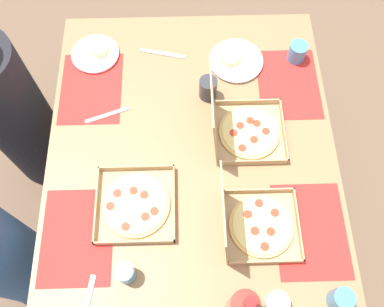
{
  "coord_description": "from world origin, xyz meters",
  "views": [
    {
      "loc": [
        -0.68,
        0.02,
        2.18
      ],
      "look_at": [
        0.0,
        0.0,
        0.72
      ],
      "focal_mm": 37.87,
      "sensor_mm": 36.0,
      "label": 1
    }
  ],
  "objects_px": {
    "condiment_bowl": "(277,303)",
    "pizza_box_edge_far": "(242,128)",
    "pizza_box_corner_right": "(136,204)",
    "diner_right_seat": "(15,115)",
    "plate_far_left": "(96,54)",
    "cup_dark": "(208,88)",
    "cup_clear_left": "(341,299)",
    "pizza_box_center": "(254,223)",
    "cup_red": "(297,52)",
    "plate_middle": "(235,61)",
    "cup_clear_right": "(126,273)",
    "soda_bottle": "(242,307)"
  },
  "relations": [
    {
      "from": "condiment_bowl",
      "to": "pizza_box_edge_far",
      "type": "bearing_deg",
      "value": 5.97
    },
    {
      "from": "pizza_box_corner_right",
      "to": "diner_right_seat",
      "type": "xyz_separation_m",
      "value": [
        0.53,
        0.62,
        -0.22
      ]
    },
    {
      "from": "diner_right_seat",
      "to": "plate_far_left",
      "type": "bearing_deg",
      "value": -67.09
    },
    {
      "from": "cup_dark",
      "to": "condiment_bowl",
      "type": "distance_m",
      "value": 0.87
    },
    {
      "from": "cup_clear_left",
      "to": "pizza_box_center",
      "type": "bearing_deg",
      "value": 45.18
    },
    {
      "from": "pizza_box_corner_right",
      "to": "pizza_box_edge_far",
      "type": "bearing_deg",
      "value": -54.85
    },
    {
      "from": "cup_red",
      "to": "cup_dark",
      "type": "relative_size",
      "value": 0.86
    },
    {
      "from": "plate_middle",
      "to": "condiment_bowl",
      "type": "bearing_deg",
      "value": -176.35
    },
    {
      "from": "pizza_box_corner_right",
      "to": "cup_dark",
      "type": "bearing_deg",
      "value": -31.03
    },
    {
      "from": "pizza_box_center",
      "to": "condiment_bowl",
      "type": "bearing_deg",
      "value": -168.16
    },
    {
      "from": "cup_clear_left",
      "to": "condiment_bowl",
      "type": "height_order",
      "value": "cup_clear_left"
    },
    {
      "from": "cup_red",
      "to": "cup_dark",
      "type": "height_order",
      "value": "cup_dark"
    },
    {
      "from": "pizza_box_center",
      "to": "cup_clear_left",
      "type": "xyz_separation_m",
      "value": [
        -0.26,
        -0.26,
        -0.0
      ]
    },
    {
      "from": "pizza_box_edge_far",
      "to": "cup_red",
      "type": "bearing_deg",
      "value": -36.22
    },
    {
      "from": "pizza_box_corner_right",
      "to": "cup_clear_left",
      "type": "xyz_separation_m",
      "value": [
        -0.36,
        -0.69,
        0.03
      ]
    },
    {
      "from": "plate_middle",
      "to": "cup_clear_left",
      "type": "relative_size",
      "value": 2.61
    },
    {
      "from": "pizza_box_center",
      "to": "pizza_box_edge_far",
      "type": "bearing_deg",
      "value": 1.8
    },
    {
      "from": "cup_clear_right",
      "to": "plate_middle",
      "type": "bearing_deg",
      "value": -26.0
    },
    {
      "from": "cup_clear_left",
      "to": "cup_clear_right",
      "type": "bearing_deg",
      "value": 81.81
    },
    {
      "from": "pizza_box_center",
      "to": "cup_dark",
      "type": "height_order",
      "value": "pizza_box_center"
    },
    {
      "from": "soda_bottle",
      "to": "diner_right_seat",
      "type": "xyz_separation_m",
      "value": [
        0.91,
        0.98,
        -0.34
      ]
    },
    {
      "from": "plate_far_left",
      "to": "cup_red",
      "type": "distance_m",
      "value": 0.89
    },
    {
      "from": "condiment_bowl",
      "to": "soda_bottle",
      "type": "bearing_deg",
      "value": 96.95
    },
    {
      "from": "pizza_box_corner_right",
      "to": "condiment_bowl",
      "type": "bearing_deg",
      "value": -126.73
    },
    {
      "from": "plate_far_left",
      "to": "cup_clear_right",
      "type": "height_order",
      "value": "cup_clear_right"
    },
    {
      "from": "pizza_box_corner_right",
      "to": "soda_bottle",
      "type": "height_order",
      "value": "soda_bottle"
    },
    {
      "from": "pizza_box_corner_right",
      "to": "diner_right_seat",
      "type": "height_order",
      "value": "diner_right_seat"
    },
    {
      "from": "plate_far_left",
      "to": "condiment_bowl",
      "type": "distance_m",
      "value": 1.27
    },
    {
      "from": "pizza_box_corner_right",
      "to": "cup_clear_right",
      "type": "height_order",
      "value": "cup_clear_right"
    },
    {
      "from": "pizza_box_corner_right",
      "to": "cup_clear_right",
      "type": "distance_m",
      "value": 0.26
    },
    {
      "from": "pizza_box_edge_far",
      "to": "plate_far_left",
      "type": "distance_m",
      "value": 0.74
    },
    {
      "from": "cup_clear_left",
      "to": "diner_right_seat",
      "type": "xyz_separation_m",
      "value": [
        0.89,
        1.31,
        -0.25
      ]
    },
    {
      "from": "condiment_bowl",
      "to": "plate_middle",
      "type": "bearing_deg",
      "value": 3.65
    },
    {
      "from": "pizza_box_edge_far",
      "to": "cup_clear_left",
      "type": "xyz_separation_m",
      "value": [
        -0.65,
        -0.28,
        -0.0
      ]
    },
    {
      "from": "cup_dark",
      "to": "cup_clear_right",
      "type": "height_order",
      "value": "cup_dark"
    },
    {
      "from": "pizza_box_corner_right",
      "to": "pizza_box_edge_far",
      "type": "height_order",
      "value": "pizza_box_edge_far"
    },
    {
      "from": "plate_middle",
      "to": "soda_bottle",
      "type": "distance_m",
      "value": 1.04
    },
    {
      "from": "cup_red",
      "to": "condiment_bowl",
      "type": "distance_m",
      "value": 1.05
    },
    {
      "from": "cup_red",
      "to": "cup_clear_right",
      "type": "relative_size",
      "value": 0.98
    },
    {
      "from": "cup_dark",
      "to": "cup_clear_right",
      "type": "relative_size",
      "value": 1.14
    },
    {
      "from": "plate_middle",
      "to": "cup_clear_left",
      "type": "height_order",
      "value": "cup_clear_left"
    },
    {
      "from": "pizza_box_center",
      "to": "pizza_box_corner_right",
      "type": "bearing_deg",
      "value": 77.76
    },
    {
      "from": "pizza_box_corner_right",
      "to": "pizza_box_center",
      "type": "xyz_separation_m",
      "value": [
        -0.09,
        -0.43,
        0.04
      ]
    },
    {
      "from": "cup_red",
      "to": "cup_clear_right",
      "type": "height_order",
      "value": "cup_clear_right"
    },
    {
      "from": "pizza_box_corner_right",
      "to": "condiment_bowl",
      "type": "height_order",
      "value": "condiment_bowl"
    },
    {
      "from": "pizza_box_center",
      "to": "cup_red",
      "type": "bearing_deg",
      "value": -18.94
    },
    {
      "from": "pizza_box_center",
      "to": "cup_dark",
      "type": "xyz_separation_m",
      "value": [
        0.58,
        0.14,
        0.0
      ]
    },
    {
      "from": "condiment_bowl",
      "to": "plate_far_left",
      "type": "bearing_deg",
      "value": 32.67
    },
    {
      "from": "plate_middle",
      "to": "cup_dark",
      "type": "relative_size",
      "value": 2.38
    },
    {
      "from": "pizza_box_edge_far",
      "to": "cup_red",
      "type": "height_order",
      "value": "pizza_box_edge_far"
    }
  ]
}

